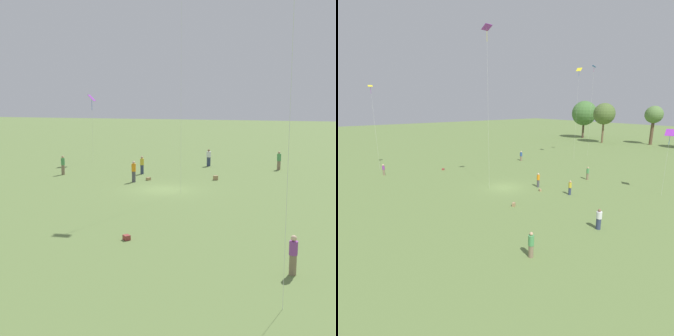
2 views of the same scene
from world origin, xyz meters
The scene contains 19 objects.
ground_plane centered at (0.00, 0.00, 0.00)m, with size 240.00×240.00×0.00m, color olive.
tree_0 centered at (-24.89, 48.84, 7.44)m, with size 7.24×7.24×11.08m.
tree_1 centered at (-15.08, 43.99, 7.60)m, with size 5.52×5.52×10.40m.
tree_2 centered at (-5.78, 51.12, 7.37)m, with size 4.28×4.28×9.71m.
person_0 centered at (13.54, -0.60, 0.86)m, with size 0.63×0.63×1.77m.
person_1 centered at (2.39, 3.38, 0.90)m, with size 0.49×0.49×1.79m.
person_2 centered at (13.18, -7.78, 0.91)m, with size 0.47×0.47×1.83m.
person_3 centered at (4.06, 11.07, 0.90)m, with size 0.44×0.44×1.78m.
person_4 centered at (-15.30, -10.42, 0.82)m, with size 0.45×0.45×1.63m.
person_5 centered at (-10.90, 11.99, 0.87)m, with size 0.56×0.56×1.76m.
person_6 centered at (6.63, 4.23, 0.84)m, with size 0.45×0.45×1.68m.
kite_0 centered at (-6.25, 25.44, 15.38)m, with size 0.90×0.89×17.01m.
kite_1 centered at (-6.40, 21.36, 15.19)m, with size 1.07×0.91×16.33m.
kite_2 centered at (13.01, 12.45, 6.88)m, with size 1.07×0.87×7.42m.
kite_4 centered at (-18.61, -10.25, 11.62)m, with size 0.67×0.70×12.74m.
kite_5 centered at (-0.91, -1.68, 17.02)m, with size 0.92×1.02×18.23m.
picnic_bag_0 centered at (-12.97, -2.30, 0.12)m, with size 0.45×0.45×0.25m.
picnic_bag_1 centered at (5.47, -3.00, 0.19)m, with size 0.43×0.46×0.38m.
picnic_bag_2 centered at (3.63, 2.51, 0.12)m, with size 0.47×0.39×0.24m.
Camera 2 is at (24.64, -18.64, 9.98)m, focal length 28.00 mm.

